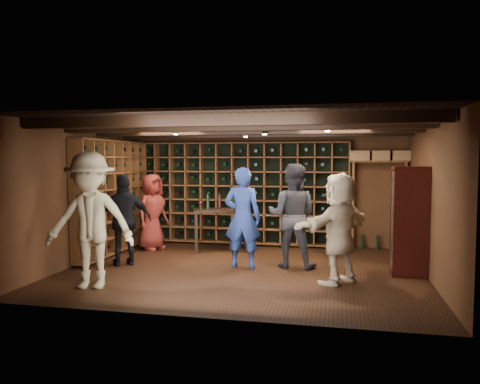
% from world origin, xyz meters
% --- Properties ---
extents(ground, '(6.00, 6.00, 0.00)m').
position_xyz_m(ground, '(0.00, 0.00, 0.00)').
color(ground, black).
rests_on(ground, ground).
extents(room_shell, '(6.00, 6.00, 6.00)m').
position_xyz_m(room_shell, '(0.00, 0.05, 2.42)').
color(room_shell, '#4E2F1A').
rests_on(room_shell, ground).
extents(wine_rack_back, '(4.65, 0.30, 2.20)m').
position_xyz_m(wine_rack_back, '(-0.52, 2.33, 1.15)').
color(wine_rack_back, brown).
rests_on(wine_rack_back, ground).
extents(wine_rack_left, '(0.30, 2.65, 2.20)m').
position_xyz_m(wine_rack_left, '(-2.83, 0.82, 1.15)').
color(wine_rack_left, brown).
rests_on(wine_rack_left, ground).
extents(crate_shelf, '(1.20, 0.32, 2.07)m').
position_xyz_m(crate_shelf, '(2.41, 2.32, 1.57)').
color(crate_shelf, brown).
rests_on(crate_shelf, ground).
extents(display_cabinet, '(0.55, 0.50, 1.75)m').
position_xyz_m(display_cabinet, '(2.71, 0.20, 0.86)').
color(display_cabinet, black).
rests_on(display_cabinet, ground).
extents(man_blue_shirt, '(0.65, 0.43, 1.76)m').
position_xyz_m(man_blue_shirt, '(-0.05, 0.16, 0.88)').
color(man_blue_shirt, navy).
rests_on(man_blue_shirt, ground).
extents(man_grey_suit, '(0.94, 0.77, 1.82)m').
position_xyz_m(man_grey_suit, '(0.80, 0.38, 0.91)').
color(man_grey_suit, black).
rests_on(man_grey_suit, ground).
extents(guest_red_floral, '(0.75, 0.91, 1.59)m').
position_xyz_m(guest_red_floral, '(-2.23, 1.39, 0.79)').
color(guest_red_floral, maroon).
rests_on(guest_red_floral, ground).
extents(guest_woman_black, '(1.01, 0.86, 1.63)m').
position_xyz_m(guest_woman_black, '(-2.14, -0.09, 0.81)').
color(guest_woman_black, black).
rests_on(guest_woman_black, ground).
extents(guest_khaki, '(1.41, 0.98, 2.00)m').
position_xyz_m(guest_khaki, '(-1.98, -1.56, 1.00)').
color(guest_khaki, '#9A8E6A').
rests_on(guest_khaki, ground).
extents(guest_beige, '(1.38, 1.54, 1.70)m').
position_xyz_m(guest_beige, '(1.60, -0.55, 0.85)').
color(guest_beige, tan).
rests_on(guest_beige, ground).
extents(tasting_table, '(1.27, 0.89, 1.15)m').
position_xyz_m(tasting_table, '(-0.77, 1.54, 0.77)').
color(tasting_table, black).
rests_on(tasting_table, ground).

